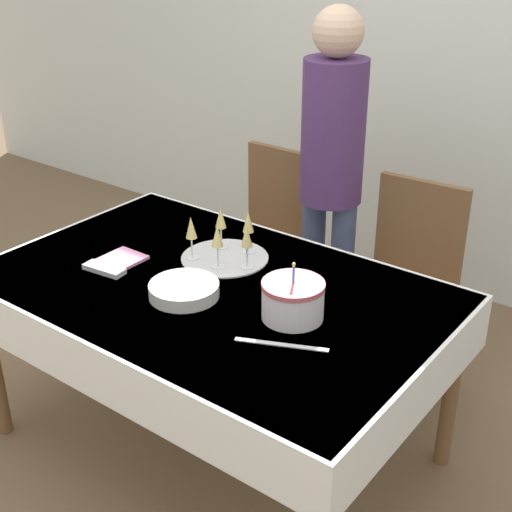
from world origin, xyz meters
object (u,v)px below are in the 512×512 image
object	(u,v)px
dining_chair_far_left	(269,238)
plate_stack_main	(184,290)
person_standing	(332,159)
champagne_tray	(225,242)
birthday_cake	(293,300)
dining_chair_far_right	(406,281)
gift_bag	(78,305)

from	to	relation	value
dining_chair_far_left	plate_stack_main	distance (m)	1.07
person_standing	dining_chair_far_left	bearing A→B (deg)	-177.25
champagne_tray	plate_stack_main	world-z (taller)	champagne_tray
birthday_cake	plate_stack_main	xyz separation A→B (m)	(-0.39, -0.11, -0.04)
dining_chair_far_right	champagne_tray	bearing A→B (deg)	-124.94
birthday_cake	gift_bag	xyz separation A→B (m)	(-1.52, 0.28, -0.68)
dining_chair_far_left	champagne_tray	xyz separation A→B (m)	(0.28, -0.67, 0.30)
champagne_tray	dining_chair_far_right	bearing A→B (deg)	55.06
dining_chair_far_left	dining_chair_far_right	bearing A→B (deg)	-0.00
dining_chair_far_left	champagne_tray	distance (m)	0.78
person_standing	gift_bag	size ratio (longest dim) A/B	6.09
dining_chair_far_right	birthday_cake	distance (m)	0.92
plate_stack_main	person_standing	world-z (taller)	person_standing
champagne_tray	gift_bag	bearing A→B (deg)	176.04
birthday_cake	champagne_tray	distance (m)	0.50
person_standing	champagne_tray	bearing A→B (deg)	-94.54
dining_chair_far_right	champagne_tray	distance (m)	0.87
dining_chair_far_right	birthday_cake	bearing A→B (deg)	-90.52
dining_chair_far_left	champagne_tray	world-z (taller)	dining_chair_far_left
plate_stack_main	champagne_tray	bearing A→B (deg)	102.77
champagne_tray	gift_bag	distance (m)	1.27
dining_chair_far_left	birthday_cake	bearing A→B (deg)	-49.91
dining_chair_far_right	birthday_cake	size ratio (longest dim) A/B	4.47
dining_chair_far_right	gift_bag	size ratio (longest dim) A/B	3.52
birthday_cake	person_standing	xyz separation A→B (m)	(-0.40, 0.89, 0.17)
dining_chair_far_left	birthday_cake	xyz separation A→B (m)	(0.73, -0.87, 0.30)
birthday_cake	dining_chair_far_left	bearing A→B (deg)	130.09
dining_chair_far_right	plate_stack_main	distance (m)	1.09
plate_stack_main	gift_bag	xyz separation A→B (m)	(-1.13, 0.39, -0.64)
person_standing	birthday_cake	bearing A→B (deg)	-65.52
dining_chair_far_left	plate_stack_main	xyz separation A→B (m)	(0.35, -0.98, 0.25)
person_standing	gift_bag	xyz separation A→B (m)	(-1.12, -0.61, -0.85)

